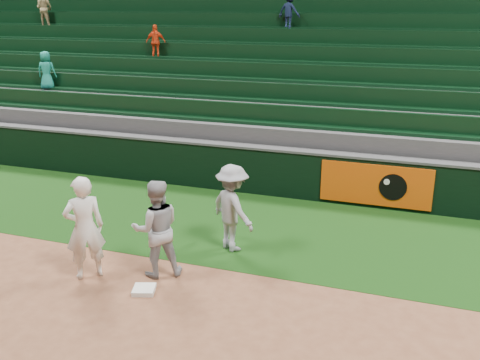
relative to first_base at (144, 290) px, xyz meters
The scene contains 8 objects.
ground 0.43m from the first_base, 43.99° to the left, with size 70.00×70.00×0.00m, color brown.
foul_grass 3.31m from the first_base, 84.72° to the left, with size 36.00×4.20×0.01m, color black.
first_base is the anchor object (origin of this frame).
first_baseman 1.52m from the first_base, behind, with size 0.69×0.45×1.90m, color white.
baserunner 1.08m from the first_base, 95.20° to the left, with size 0.87×0.68×1.80m, color #A3A6AD.
base_coach 2.41m from the first_base, 67.74° to the left, with size 1.13×0.65×1.75m, color #999CA5.
field_wall 5.53m from the first_base, 86.56° to the left, with size 36.00×0.45×1.25m.
stadium_seating 9.42m from the first_base, 88.16° to the left, with size 36.00×5.95×5.19m.
Camera 1 is at (3.89, -7.38, 4.67)m, focal length 40.00 mm.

